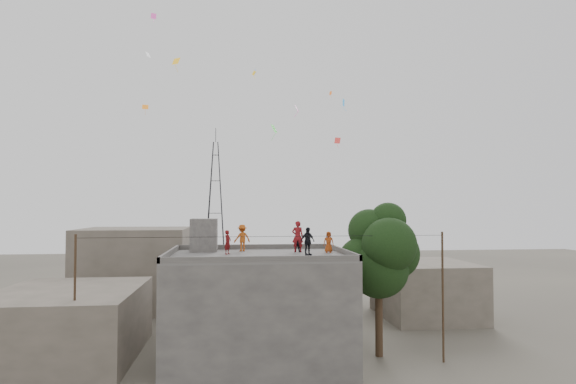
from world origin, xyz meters
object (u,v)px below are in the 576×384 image
at_px(tree, 381,252).
at_px(person_red_adult, 298,237).
at_px(person_dark_adult, 308,241).
at_px(stair_head_box, 204,235).
at_px(transmission_tower, 215,206).

height_order(tree, person_red_adult, tree).
xyz_separation_m(tree, person_dark_adult, (-4.62, -1.31, 0.79)).
bearing_deg(person_red_adult, person_dark_adult, 105.44).
bearing_deg(person_red_adult, stair_head_box, -5.47).
height_order(person_red_adult, person_dark_adult, person_red_adult).
height_order(tree, transmission_tower, transmission_tower).
relative_size(tree, person_red_adult, 4.85).
distance_m(stair_head_box, tree, 10.80).
height_order(stair_head_box, tree, tree).
bearing_deg(person_dark_adult, person_red_adult, 71.42).
xyz_separation_m(person_red_adult, person_dark_adult, (0.29, -2.04, -0.15)).
xyz_separation_m(stair_head_box, person_red_adult, (5.65, -1.27, -0.06)).
height_order(transmission_tower, person_dark_adult, transmission_tower).
bearing_deg(stair_head_box, tree, -10.74).
distance_m(stair_head_box, transmission_tower, 37.46).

